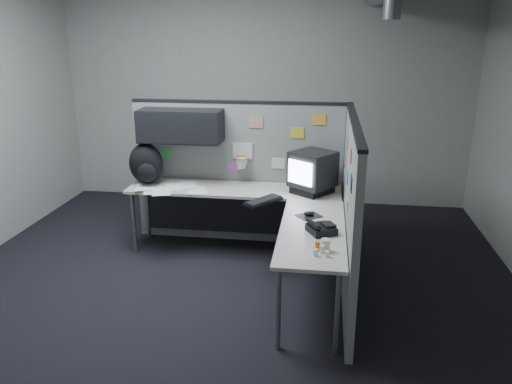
# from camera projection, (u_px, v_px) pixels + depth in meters

# --- Properties ---
(room) EXTENTS (5.62, 5.62, 3.22)m
(room) POSITION_uv_depth(u_px,v_px,m) (291.00, 65.00, 3.97)
(room) COLOR black
(room) RESTS_ON ground
(partition_back) EXTENTS (2.44, 0.42, 1.63)m
(partition_back) POSITION_uv_depth(u_px,v_px,m) (224.00, 158.00, 5.58)
(partition_back) COLOR gray
(partition_back) RESTS_ON ground
(partition_right) EXTENTS (0.07, 2.23, 1.63)m
(partition_right) POSITION_uv_depth(u_px,v_px,m) (349.00, 210.00, 4.49)
(partition_right) COLOR gray
(partition_right) RESTS_ON ground
(desk) EXTENTS (2.31, 2.11, 0.73)m
(desk) POSITION_uv_depth(u_px,v_px,m) (253.00, 208.00, 5.14)
(desk) COLOR beige
(desk) RESTS_ON ground
(monitor) EXTENTS (0.54, 0.54, 0.44)m
(monitor) POSITION_uv_depth(u_px,v_px,m) (313.00, 172.00, 5.18)
(monitor) COLOR black
(monitor) RESTS_ON desk
(keyboard) EXTENTS (0.38, 0.44, 0.04)m
(keyboard) POSITION_uv_depth(u_px,v_px,m) (263.00, 201.00, 4.94)
(keyboard) COLOR black
(keyboard) RESTS_ON desk
(mouse) EXTENTS (0.27, 0.26, 0.05)m
(mouse) POSITION_uv_depth(u_px,v_px,m) (309.00, 215.00, 4.58)
(mouse) COLOR black
(mouse) RESTS_ON desk
(phone) EXTENTS (0.28, 0.29, 0.11)m
(phone) POSITION_uv_depth(u_px,v_px,m) (321.00, 228.00, 4.20)
(phone) COLOR black
(phone) RESTS_ON desk
(bottles) EXTENTS (0.13, 0.14, 0.08)m
(bottles) POSITION_uv_depth(u_px,v_px,m) (320.00, 250.00, 3.81)
(bottles) COLOR silver
(bottles) RESTS_ON desk
(cup) EXTENTS (0.08, 0.08, 0.10)m
(cup) POSITION_uv_depth(u_px,v_px,m) (326.00, 245.00, 3.85)
(cup) COLOR beige
(cup) RESTS_ON desk
(papers) EXTENTS (0.84, 0.60, 0.02)m
(papers) POSITION_uv_depth(u_px,v_px,m) (170.00, 189.00, 5.36)
(papers) COLOR white
(papers) RESTS_ON desk
(backpack) EXTENTS (0.39, 0.35, 0.46)m
(backpack) POSITION_uv_depth(u_px,v_px,m) (146.00, 165.00, 5.47)
(backpack) COLOR black
(backpack) RESTS_ON desk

